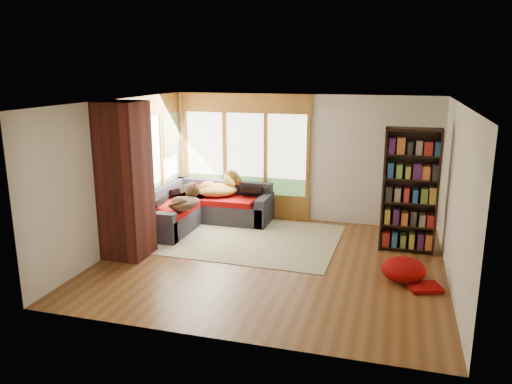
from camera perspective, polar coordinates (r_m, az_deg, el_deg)
The scene contains 17 objects.
floor at distance 8.30m, azimuth 1.69°, elevation -7.99°, with size 5.50×5.50×0.00m, color brown.
ceiling at distance 7.71m, azimuth 1.83°, elevation 10.22°, with size 5.50×5.50×0.00m, color white.
wall_back at distance 10.30m, azimuth 5.18°, elevation 3.84°, with size 5.50×0.04×2.60m, color silver.
wall_front at distance 5.61m, azimuth -4.56°, elevation -4.88°, with size 5.50×0.04×2.60m, color silver.
wall_left at distance 8.97m, azimuth -15.55°, elevation 1.85°, with size 0.04×5.00×2.60m, color silver.
wall_right at distance 7.73m, azimuth 21.93°, elevation -0.57°, with size 0.04×5.00×2.60m, color silver.
windows_back at distance 10.55m, azimuth -1.28°, elevation 4.42°, with size 2.82×0.10×1.90m.
windows_left at distance 9.96m, azimuth -11.86°, elevation 3.55°, with size 0.10×2.62×1.90m.
roller_blind at distance 10.62m, azimuth -9.75°, elevation 6.47°, with size 0.03×0.72×0.90m, color #6F8451.
brick_chimney at distance 8.50m, azimuth -14.75°, elevation 1.25°, with size 0.70×0.70×2.60m, color #471914.
sectional_sofa at distance 10.32m, azimuth -6.52°, elevation -1.85°, with size 2.20×2.20×0.80m.
area_rug at distance 9.39m, azimuth -1.09°, elevation -5.29°, with size 3.36×2.57×0.01m, color beige.
bookshelf at distance 8.88m, azimuth 17.18°, elevation 0.12°, with size 0.92×0.31×2.15m.
pouf at distance 7.86m, azimuth 16.52°, elevation -8.41°, with size 0.66×0.66×0.35m, color #950806.
dog_tan at distance 10.27m, azimuth -4.07°, elevation 0.85°, with size 0.97×0.80×0.47m.
dog_brindle at distance 9.45m, azimuth -7.95°, elevation -0.63°, with size 0.60×0.82×0.41m.
throw_pillows at distance 10.33m, azimuth -6.08°, elevation 0.73°, with size 1.98×1.68×0.45m.
Camera 1 is at (1.88, -7.46, 3.11)m, focal length 35.00 mm.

